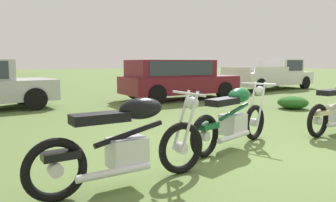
{
  "coord_description": "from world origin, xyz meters",
  "views": [
    {
      "loc": [
        -3.81,
        -3.34,
        1.36
      ],
      "look_at": [
        -0.38,
        1.72,
        0.63
      ],
      "focal_mm": 34.78,
      "sensor_mm": 36.0,
      "label": 1
    }
  ],
  "objects_px": {
    "motorcycle_black": "(128,142)",
    "motorcycle_green": "(233,118)",
    "car_burgundy": "(175,77)",
    "shrub_low": "(293,102)",
    "pickup_truck_white": "(272,74)"
  },
  "relations": [
    {
      "from": "motorcycle_black",
      "to": "motorcycle_green",
      "type": "bearing_deg",
      "value": 14.59
    },
    {
      "from": "motorcycle_green",
      "to": "car_burgundy",
      "type": "distance_m",
      "value": 6.7
    },
    {
      "from": "motorcycle_black",
      "to": "shrub_low",
      "type": "xyz_separation_m",
      "value": [
        6.75,
        2.65,
        -0.3
      ]
    },
    {
      "from": "motorcycle_green",
      "to": "shrub_low",
      "type": "bearing_deg",
      "value": 11.93
    },
    {
      "from": "shrub_low",
      "to": "motorcycle_black",
      "type": "bearing_deg",
      "value": -158.6
    },
    {
      "from": "motorcycle_black",
      "to": "shrub_low",
      "type": "distance_m",
      "value": 7.25
    },
    {
      "from": "motorcycle_black",
      "to": "motorcycle_green",
      "type": "relative_size",
      "value": 1.05
    },
    {
      "from": "motorcycle_green",
      "to": "car_burgundy",
      "type": "xyz_separation_m",
      "value": [
        3.09,
        5.94,
        0.35
      ]
    },
    {
      "from": "shrub_low",
      "to": "motorcycle_green",
      "type": "bearing_deg",
      "value": -155.15
    },
    {
      "from": "motorcycle_black",
      "to": "motorcycle_green",
      "type": "distance_m",
      "value": 2.2
    },
    {
      "from": "motorcycle_black",
      "to": "motorcycle_green",
      "type": "xyz_separation_m",
      "value": [
        2.14,
        0.51,
        -0.01
      ]
    },
    {
      "from": "car_burgundy",
      "to": "shrub_low",
      "type": "height_order",
      "value": "car_burgundy"
    },
    {
      "from": "pickup_truck_white",
      "to": "shrub_low",
      "type": "height_order",
      "value": "pickup_truck_white"
    },
    {
      "from": "car_burgundy",
      "to": "motorcycle_black",
      "type": "bearing_deg",
      "value": -125.06
    },
    {
      "from": "motorcycle_green",
      "to": "pickup_truck_white",
      "type": "relative_size",
      "value": 0.4
    }
  ]
}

